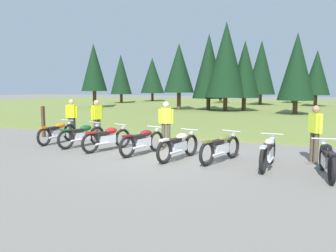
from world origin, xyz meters
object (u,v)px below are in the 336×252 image
rider_checking_bike (97,118)px  trail_marker_post (43,122)px  rider_near_row_end (72,116)px  motorcycle_british_green (82,135)px  motorcycle_cream (179,145)px  motorcycle_orange (57,132)px  motorcycle_maroon (143,141)px  rider_with_back_turned (315,130)px  motorcycle_silver (268,152)px  motorcycle_black (327,159)px  rider_in_hivis_vest (166,121)px  motorcycle_olive (221,147)px  motorcycle_red (107,138)px

rider_checking_bike → trail_marker_post: (-2.76, -0.05, -0.27)m
rider_checking_bike → rider_near_row_end: (-1.37, 0.14, 0.00)m
motorcycle_british_green → motorcycle_cream: (4.07, -0.74, 0.00)m
motorcycle_cream → trail_marker_post: 7.47m
motorcycle_orange → motorcycle_maroon: 4.14m
rider_with_back_turned → trail_marker_post: bearing=174.7°
motorcycle_silver → rider_near_row_end: bearing=164.2°
motorcycle_british_green → motorcycle_silver: 6.74m
motorcycle_cream → motorcycle_black: 4.09m
rider_in_hivis_vest → rider_near_row_end: 4.62m
rider_checking_bike → motorcycle_black: bearing=-17.5°
trail_marker_post → rider_near_row_end: bearing=7.8°
motorcycle_maroon → motorcycle_black: same height
motorcycle_black → rider_with_back_turned: rider_with_back_turned is taller
motorcycle_black → rider_with_back_turned: bearing=99.8°
motorcycle_orange → motorcycle_olive: size_ratio=1.04×
motorcycle_orange → motorcycle_black: size_ratio=1.00×
motorcycle_orange → motorcycle_olive: 6.75m
motorcycle_silver → motorcycle_maroon: bearing=174.8°
motorcycle_olive → motorcycle_silver: same height
motorcycle_british_green → motorcycle_maroon: bearing=-9.1°
motorcycle_silver → trail_marker_post: (-9.78, 2.19, 0.24)m
motorcycle_red → rider_in_hivis_vest: size_ratio=1.21×
motorcycle_olive → motorcycle_black: size_ratio=0.96×
motorcycle_silver → rider_with_back_turned: size_ratio=1.26×
motorcycle_orange → rider_checking_bike: 1.65m
motorcycle_red → trail_marker_post: (-4.36, 1.69, 0.24)m
motorcycle_olive → rider_in_hivis_vest: size_ratio=1.21×
motorcycle_silver → motorcycle_red: bearing=174.8°
motorcycle_silver → trail_marker_post: size_ratio=1.55×
motorcycle_olive → trail_marker_post: size_ratio=1.49×
rider_near_row_end → trail_marker_post: (-1.39, -0.19, -0.27)m
motorcycle_red → motorcycle_olive: (4.06, -0.26, 0.00)m
motorcycle_maroon → motorcycle_cream: same height
motorcycle_cream → motorcycle_maroon: bearing=167.3°
motorcycle_red → motorcycle_black: (6.86, -0.92, 0.00)m
motorcycle_olive → rider_near_row_end: bearing=163.0°
motorcycle_olive → trail_marker_post: (-8.42, 1.96, 0.24)m
motorcycle_british_green → rider_in_hivis_vest: rider_in_hivis_vest is taller
motorcycle_cream → rider_near_row_end: bearing=158.1°
motorcycle_cream → motorcycle_silver: size_ratio=0.98×
rider_with_back_turned → trail_marker_post: 11.00m
motorcycle_orange → motorcycle_red: size_ratio=1.04×
motorcycle_red → rider_with_back_turned: size_ratio=1.21×
rider_near_row_end → motorcycle_silver: bearing=-15.8°
motorcycle_british_green → motorcycle_silver: (6.69, -0.80, 0.00)m
motorcycle_british_green → motorcycle_olive: same height
motorcycle_british_green → rider_near_row_end: size_ratio=1.22×
motorcycle_orange → rider_near_row_end: 1.44m
rider_with_back_turned → motorcycle_red: bearing=-174.1°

